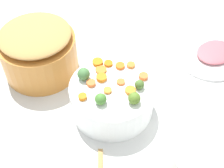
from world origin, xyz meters
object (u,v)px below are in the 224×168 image
serving_bowl_carrots (112,98)px  metal_pot (40,55)px  casserole_dish (213,153)px  ham_plate (209,57)px

serving_bowl_carrots → metal_pot: (0.05, 0.30, 0.02)m
serving_bowl_carrots → casserole_dish: size_ratio=1.00×
serving_bowl_carrots → metal_pot: size_ratio=1.00×
serving_bowl_carrots → ham_plate: size_ratio=1.08×
ham_plate → casserole_dish: bearing=-166.1°
metal_pot → casserole_dish: (-0.10, -0.63, -0.02)m
serving_bowl_carrots → casserole_dish: 0.33m
metal_pot → ham_plate: size_ratio=1.08×
serving_bowl_carrots → casserole_dish: (-0.05, -0.33, -0.00)m
serving_bowl_carrots → ham_plate: (0.37, -0.22, -0.05)m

